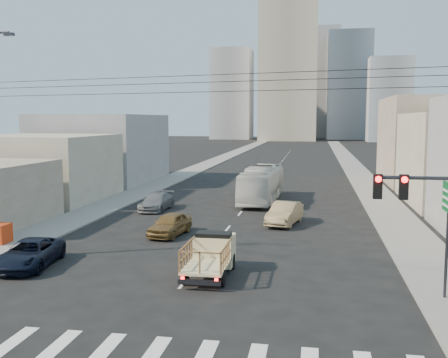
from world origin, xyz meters
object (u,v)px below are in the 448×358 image
(sedan_tan, at_px, (285,213))
(traffic_signal, at_px, (441,226))
(green_sign, at_px, (448,211))
(sedan_brown, at_px, (170,224))
(flatbed_pickup, at_px, (210,253))
(city_bus, at_px, (262,184))
(sedan_grey, at_px, (156,202))
(navy_pickup, at_px, (30,254))

(sedan_tan, bearing_deg, traffic_signal, -61.50)
(sedan_tan, height_order, green_sign, green_sign)
(sedan_tan, relative_size, traffic_signal, 0.79)
(sedan_brown, relative_size, traffic_signal, 0.71)
(flatbed_pickup, bearing_deg, traffic_signal, -37.56)
(green_sign, bearing_deg, city_bus, 111.97)
(sedan_tan, xyz_separation_m, sedan_grey, (-10.77, 4.11, -0.09))
(flatbed_pickup, xyz_separation_m, navy_pickup, (-9.31, -0.17, -0.41))
(city_bus, xyz_separation_m, traffic_signal, (8.71, -30.05, 2.49))
(flatbed_pickup, height_order, sedan_tan, flatbed_pickup)
(sedan_brown, distance_m, sedan_tan, 8.59)
(sedan_brown, bearing_deg, sedan_grey, 120.42)
(sedan_grey, bearing_deg, green_sign, -44.03)
(sedan_grey, relative_size, traffic_signal, 0.79)
(traffic_signal, bearing_deg, green_sign, 74.45)
(flatbed_pickup, xyz_separation_m, traffic_signal, (8.82, -6.78, 2.98))
(flatbed_pickup, distance_m, sedan_tan, 13.27)
(navy_pickup, distance_m, city_bus, 25.27)
(flatbed_pickup, bearing_deg, city_bus, 89.74)
(navy_pickup, bearing_deg, traffic_signal, -27.23)
(sedan_grey, bearing_deg, navy_pickup, -92.41)
(navy_pickup, distance_m, sedan_tan, 17.87)
(sedan_grey, distance_m, green_sign, 26.38)
(city_bus, distance_m, traffic_signal, 31.39)
(flatbed_pickup, distance_m, sedan_brown, 9.16)
(navy_pickup, xyz_separation_m, sedan_brown, (5.04, 8.26, 0.04))
(navy_pickup, bearing_deg, green_sign, -11.89)
(sedan_brown, bearing_deg, sedan_tan, 42.64)
(traffic_signal, relative_size, green_sign, 1.20)
(city_bus, xyz_separation_m, sedan_tan, (2.69, -10.30, -0.80))
(navy_pickup, height_order, sedan_grey, sedan_grey)
(sedan_brown, distance_m, sedan_grey, 9.72)
(sedan_tan, bearing_deg, sedan_brown, -133.85)
(traffic_signal, xyz_separation_m, green_sign, (1.39, 5.01, -0.34))
(city_bus, bearing_deg, flatbed_pickup, -87.63)
(sedan_tan, distance_m, green_sign, 16.77)
(city_bus, bearing_deg, green_sign, -65.40)
(city_bus, relative_size, sedan_brown, 2.68)
(green_sign, bearing_deg, flatbed_pickup, 170.15)
(flatbed_pickup, bearing_deg, sedan_brown, 117.84)
(sedan_brown, bearing_deg, green_sign, -26.23)
(traffic_signal, bearing_deg, sedan_grey, 125.14)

